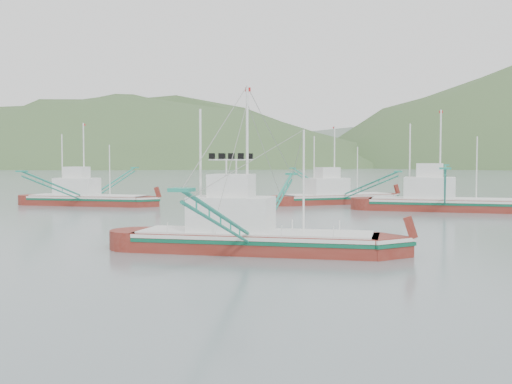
% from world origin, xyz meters
% --- Properties ---
extents(ground, '(1200.00, 1200.00, 0.00)m').
position_xyz_m(ground, '(0.00, 0.00, 0.00)').
color(ground, slate).
rests_on(ground, ground).
extents(main_boat, '(14.76, 26.65, 10.78)m').
position_xyz_m(main_boat, '(1.68, -2.20, 1.55)').
color(main_boat, maroon).
rests_on(main_boat, ground).
extents(bg_boat_left, '(14.59, 26.37, 10.67)m').
position_xyz_m(bg_boat_left, '(-26.95, 30.50, 1.46)').
color(bg_boat_left, maroon).
rests_on(bg_boat_left, ground).
extents(bg_boat_right, '(16.19, 28.98, 11.73)m').
position_xyz_m(bg_boat_right, '(14.40, 32.19, 1.61)').
color(bg_boat_right, maroon).
rests_on(bg_boat_right, ground).
extents(bg_boat_far, '(19.11, 22.94, 10.42)m').
position_xyz_m(bg_boat_far, '(2.10, 40.43, 2.22)').
color(bg_boat_far, maroon).
rests_on(bg_boat_far, ground).
extents(headland_left, '(448.00, 308.00, 210.00)m').
position_xyz_m(headland_left, '(-180.00, 360.00, 0.00)').
color(headland_left, '#3B582D').
rests_on(headland_left, ground).
extents(ridge_distant, '(960.00, 400.00, 240.00)m').
position_xyz_m(ridge_distant, '(30.00, 560.00, 0.00)').
color(ridge_distant, slate).
rests_on(ridge_distant, ground).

